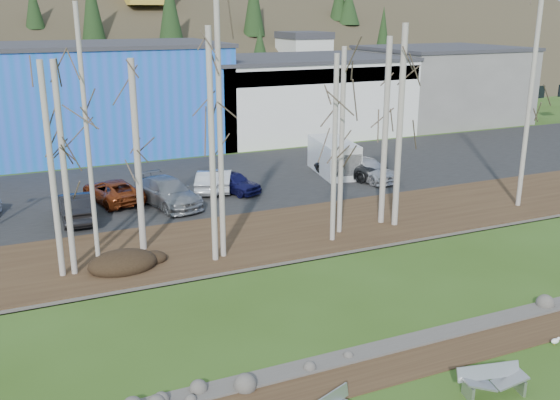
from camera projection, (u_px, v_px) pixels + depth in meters
name	position (u px, v px, depth m)	size (l,w,h in m)	color
ground	(499.00, 384.00, 18.49)	(200.00, 200.00, 0.00)	#2E4914
dirt_strip	(453.00, 350.00, 20.32)	(80.00, 1.80, 0.03)	#382616
near_bank_rocks	(434.00, 337.00, 21.20)	(80.00, 0.80, 0.50)	#47423D
river	(370.00, 290.00, 24.78)	(80.00, 8.00, 0.90)	#131C31
far_bank_rocks	(321.00, 255.00, 28.36)	(80.00, 0.80, 0.46)	#47423D
far_bank	(292.00, 231.00, 31.13)	(80.00, 7.00, 0.15)	#382616
parking_lot	(223.00, 181.00, 40.31)	(80.00, 14.00, 0.14)	black
building_blue	(91.00, 97.00, 49.01)	(20.40, 12.24, 8.30)	blue
building_white	(297.00, 95.00, 56.25)	(18.36, 12.24, 6.80)	white
building_grey	(441.00, 84.00, 62.44)	(14.28, 12.24, 7.30)	slate
bench_damaged	(492.00, 381.00, 17.91)	(2.02, 1.01, 0.86)	#AAACAF
seagull	(555.00, 341.00, 20.64)	(0.38, 0.17, 0.27)	gold
dirt_mound	(123.00, 262.00, 26.38)	(2.92, 2.06, 0.57)	black
birch_0	(52.00, 173.00, 24.53)	(0.24, 0.24, 8.74)	beige
birch_1	(88.00, 143.00, 24.83)	(0.19, 0.19, 10.83)	beige
birch_2	(137.00, 158.00, 27.41)	(0.30, 0.30, 8.58)	beige
birch_3	(220.00, 131.00, 26.22)	(0.24, 0.24, 11.28)	beige
birch_4	(212.00, 149.00, 26.00)	(0.25, 0.25, 9.93)	beige
birch_5	(342.00, 143.00, 29.60)	(0.24, 0.24, 8.94)	beige
birch_6	(335.00, 150.00, 28.56)	(0.23, 0.23, 8.70)	beige
birch_7	(400.00, 128.00, 30.50)	(0.30, 0.30, 9.96)	beige
birch_8	(385.00, 133.00, 30.95)	(0.29, 0.29, 9.34)	beige
birch_9	(531.00, 90.00, 33.25)	(0.25, 0.25, 12.85)	beige
birch_10	(64.00, 171.00, 24.72)	(0.24, 0.24, 8.74)	beige
car_1	(76.00, 207.00, 32.40)	(1.58, 4.53, 1.49)	black
car_2	(113.00, 191.00, 35.55)	(2.19, 4.74, 1.32)	maroon
car_3	(167.00, 192.00, 34.87)	(2.15, 5.29, 1.54)	gray
car_4	(233.00, 182.00, 37.48)	(1.53, 3.80, 1.30)	#131346
car_5	(209.00, 181.00, 37.75)	(1.35, 3.88, 1.28)	silver
car_6	(349.00, 166.00, 41.26)	(2.29, 4.97, 1.38)	#232425
car_7	(367.00, 169.00, 40.33)	(1.90, 4.68, 1.36)	#BDBDBF
car_8	(221.00, 179.00, 38.04)	(1.35, 3.88, 1.28)	silver
van_white	(335.00, 158.00, 41.61)	(2.97, 5.38, 2.23)	white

